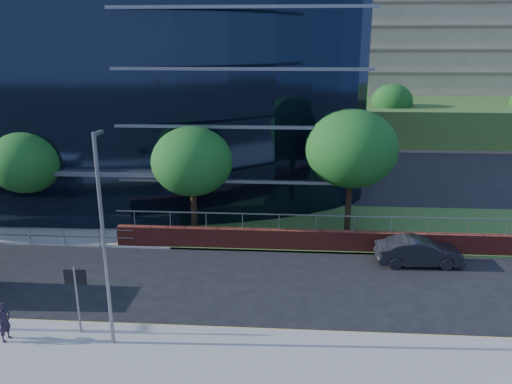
# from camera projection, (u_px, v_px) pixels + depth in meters

# --- Properties ---
(far_forecourt) EXTENTS (50.00, 8.00, 0.10)m
(far_forecourt) POSITION_uv_depth(u_px,v_px,m) (2.00, 219.00, 32.22)
(far_forecourt) COLOR gray
(far_forecourt) RESTS_ON ground
(grass_verge) EXTENTS (36.00, 8.00, 0.12)m
(grass_verge) POSITION_uv_depth(u_px,v_px,m) (478.00, 230.00, 30.24)
(grass_verge) COLOR #2D511E
(grass_verge) RESTS_ON ground
(glass_office) EXTENTS (44.00, 23.10, 16.00)m
(glass_office) POSITION_uv_depth(u_px,v_px,m) (81.00, 82.00, 39.20)
(glass_office) COLOR black
(glass_office) RESTS_ON ground
(retaining_wall) EXTENTS (34.00, 0.40, 2.11)m
(retaining_wall) POSITION_uv_depth(u_px,v_px,m) (428.00, 244.00, 26.81)
(retaining_wall) COLOR maroon
(retaining_wall) RESTS_ON ground
(apartment_block) EXTENTS (60.00, 42.00, 30.00)m
(apartment_block) POSITION_uv_depth(u_px,v_px,m) (430.00, 41.00, 70.67)
(apartment_block) COLOR #2D511E
(apartment_block) RESTS_ON ground
(street_sign) EXTENTS (0.85, 0.09, 2.80)m
(street_sign) POSITION_uv_depth(u_px,v_px,m) (76.00, 286.00, 18.90)
(street_sign) COLOR slate
(street_sign) RESTS_ON pavement_near
(tree_far_b) EXTENTS (4.29, 4.29, 6.05)m
(tree_far_b) POSITION_uv_depth(u_px,v_px,m) (26.00, 162.00, 29.39)
(tree_far_b) COLOR black
(tree_far_b) RESTS_ON ground
(tree_far_c) EXTENTS (4.62, 4.62, 6.51)m
(tree_far_c) POSITION_uv_depth(u_px,v_px,m) (192.00, 161.00, 28.16)
(tree_far_c) COLOR black
(tree_far_c) RESTS_ON ground
(tree_far_d) EXTENTS (5.28, 5.28, 7.44)m
(tree_far_d) POSITION_uv_depth(u_px,v_px,m) (351.00, 149.00, 28.34)
(tree_far_d) COLOR black
(tree_far_d) RESTS_ON ground
(tree_dist_e) EXTENTS (4.62, 4.62, 6.51)m
(tree_dist_e) POSITION_uv_depth(u_px,v_px,m) (392.00, 101.00, 56.65)
(tree_dist_e) COLOR black
(tree_dist_e) RESTS_ON ground
(streetlight_east) EXTENTS (0.15, 0.77, 8.00)m
(streetlight_east) POSITION_uv_depth(u_px,v_px,m) (104.00, 236.00, 17.58)
(streetlight_east) COLOR slate
(streetlight_east) RESTS_ON pavement_near
(parked_car) EXTENTS (4.38, 1.64, 1.43)m
(parked_car) POSITION_uv_depth(u_px,v_px,m) (419.00, 252.00, 25.53)
(parked_car) COLOR black
(parked_car) RESTS_ON ground
(pedestrian) EXTENTS (0.46, 0.62, 1.57)m
(pedestrian) POSITION_uv_depth(u_px,v_px,m) (4.00, 322.00, 18.73)
(pedestrian) COLOR #241D2B
(pedestrian) RESTS_ON pavement_near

